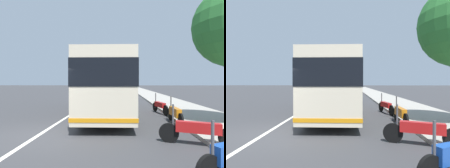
% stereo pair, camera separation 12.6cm
% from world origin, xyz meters
% --- Properties ---
extents(ground_plane, '(220.00, 220.00, 0.00)m').
position_xyz_m(ground_plane, '(0.00, 0.00, 0.00)').
color(ground_plane, '#38383A').
extents(sidewalk_curb, '(110.00, 3.60, 0.14)m').
position_xyz_m(sidewalk_curb, '(10.00, -7.59, 0.07)').
color(sidewalk_curb, '#9E998E').
rests_on(sidewalk_curb, ground).
extents(lane_divider_line, '(110.00, 0.16, 0.01)m').
position_xyz_m(lane_divider_line, '(10.00, 0.00, 0.00)').
color(lane_divider_line, silver).
rests_on(lane_divider_line, ground).
extents(coach_bus, '(11.10, 2.83, 3.36)m').
position_xyz_m(coach_bus, '(5.26, -2.32, 1.92)').
color(coach_bus, beige).
rests_on(coach_bus, ground).
extents(motorcycle_far_end, '(0.84, 2.29, 1.27)m').
position_xyz_m(motorcycle_far_end, '(-1.00, -5.48, 0.48)').
color(motorcycle_far_end, black).
rests_on(motorcycle_far_end, ground).
extents(motorcycle_mid_row, '(2.39, 0.24, 1.28)m').
position_xyz_m(motorcycle_mid_row, '(2.08, -5.66, 0.49)').
color(motorcycle_mid_row, black).
rests_on(motorcycle_mid_row, ground).
extents(motorcycle_nearest_curb, '(2.21, 0.55, 1.26)m').
position_xyz_m(motorcycle_nearest_curb, '(5.02, -5.55, 0.47)').
color(motorcycle_nearest_curb, black).
rests_on(motorcycle_nearest_curb, ground).
extents(car_behind_bus, '(3.99, 1.98, 1.50)m').
position_xyz_m(car_behind_bus, '(39.43, -3.12, 0.71)').
color(car_behind_bus, black).
rests_on(car_behind_bus, ground).
extents(car_oncoming, '(4.31, 1.88, 1.53)m').
position_xyz_m(car_oncoming, '(28.14, 2.43, 0.72)').
color(car_oncoming, black).
rests_on(car_oncoming, ground).
extents(car_side_street, '(4.20, 1.89, 1.42)m').
position_xyz_m(car_side_street, '(25.60, -2.04, 0.69)').
color(car_side_street, red).
rests_on(car_side_street, ground).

